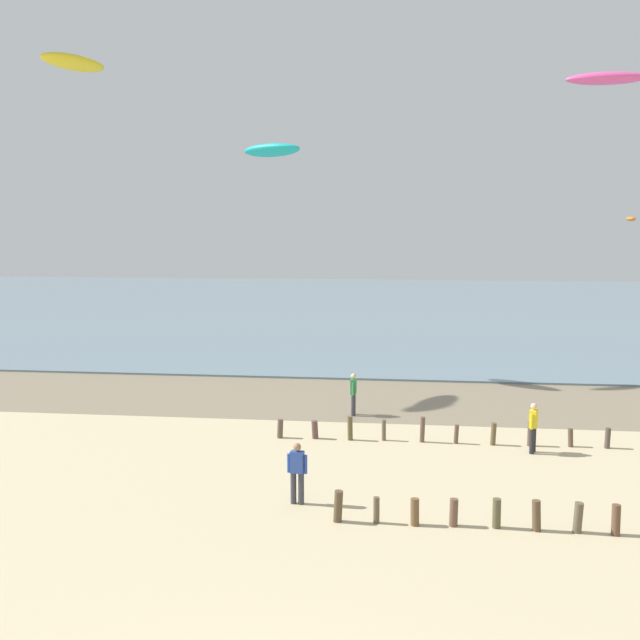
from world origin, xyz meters
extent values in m
cube|color=#84755B|center=(0.00, 22.69, 0.00)|extent=(120.00, 7.99, 0.01)
cube|color=slate|center=(0.00, 61.69, 0.05)|extent=(160.00, 70.00, 0.10)
cylinder|color=brown|center=(0.51, 9.01, 0.41)|extent=(0.26, 0.25, 0.84)
cylinder|color=brown|center=(1.49, 9.04, 0.34)|extent=(0.16, 0.17, 0.69)
cylinder|color=brown|center=(2.46, 9.03, 0.35)|extent=(0.23, 0.25, 0.70)
cylinder|color=brown|center=(3.44, 9.09, 0.35)|extent=(0.22, 0.23, 0.71)
cylinder|color=brown|center=(4.50, 9.10, 0.38)|extent=(0.21, 0.22, 0.76)
cylinder|color=brown|center=(5.47, 9.04, 0.39)|extent=(0.25, 0.23, 0.79)
cylinder|color=brown|center=(6.47, 9.04, 0.38)|extent=(0.25, 0.24, 0.78)
cylinder|color=brown|center=(7.36, 9.00, 0.38)|extent=(0.22, 0.24, 0.78)
cylinder|color=brown|center=(-2.28, 16.34, 0.34)|extent=(0.23, 0.22, 0.68)
cylinder|color=brown|center=(-1.03, 16.39, 0.33)|extent=(0.25, 0.24, 0.67)
cylinder|color=brown|center=(0.24, 16.35, 0.43)|extent=(0.20, 0.20, 0.87)
cylinder|color=brown|center=(1.44, 16.44, 0.37)|extent=(0.16, 0.16, 0.75)
cylinder|color=brown|center=(2.79, 16.40, 0.45)|extent=(0.19, 0.19, 0.91)
cylinder|color=brown|center=(3.97, 16.36, 0.34)|extent=(0.18, 0.18, 0.68)
cylinder|color=brown|center=(5.24, 16.34, 0.39)|extent=(0.21, 0.20, 0.79)
cylinder|color=brown|center=(6.49, 16.39, 0.42)|extent=(0.19, 0.22, 0.85)
cylinder|color=brown|center=(7.86, 16.46, 0.32)|extent=(0.20, 0.20, 0.65)
cylinder|color=brown|center=(9.08, 16.43, 0.35)|extent=(0.20, 0.19, 0.71)
cylinder|color=#383842|center=(0.10, 19.73, 0.44)|extent=(0.16, 0.16, 0.88)
cylinder|color=#383842|center=(0.11, 19.95, 0.44)|extent=(0.16, 0.16, 0.88)
cube|color=#338C4C|center=(0.10, 19.84, 1.18)|extent=(0.23, 0.37, 0.60)
sphere|color=beige|center=(0.10, 19.84, 1.60)|extent=(0.22, 0.22, 0.22)
cylinder|color=#338C4C|center=(0.10, 19.60, 1.13)|extent=(0.09, 0.09, 0.52)
cylinder|color=#338C4C|center=(0.11, 20.08, 1.13)|extent=(0.09, 0.09, 0.52)
cylinder|color=#232328|center=(6.40, 15.47, 0.44)|extent=(0.16, 0.16, 0.88)
cylinder|color=#232328|center=(6.49, 15.68, 0.44)|extent=(0.16, 0.16, 0.88)
cube|color=yellow|center=(6.44, 15.57, 1.18)|extent=(0.34, 0.42, 0.60)
sphere|color=beige|center=(6.44, 15.57, 1.60)|extent=(0.22, 0.22, 0.22)
cylinder|color=yellow|center=(6.35, 15.35, 1.13)|extent=(0.09, 0.09, 0.52)
cylinder|color=yellow|center=(6.54, 15.79, 1.13)|extent=(0.09, 0.09, 0.52)
cylinder|color=#383842|center=(-0.83, 10.13, 0.44)|extent=(0.16, 0.16, 0.88)
cylinder|color=#383842|center=(-0.61, 10.10, 0.44)|extent=(0.16, 0.16, 0.88)
cube|color=#2D4CA5|center=(-0.72, 10.11, 1.18)|extent=(0.38, 0.26, 0.60)
sphere|color=#9E7051|center=(-0.72, 10.11, 1.60)|extent=(0.22, 0.22, 0.22)
cylinder|color=#2D4CA5|center=(-0.96, 10.14, 1.13)|extent=(0.09, 0.09, 0.52)
cylinder|color=#2D4CA5|center=(-0.48, 10.08, 1.13)|extent=(0.09, 0.09, 0.52)
ellipsoid|color=orange|center=(18.01, 46.26, 8.13)|extent=(1.08, 2.15, 0.39)
ellipsoid|color=#E54C99|center=(10.74, 25.58, 14.02)|extent=(3.53, 1.35, 0.60)
ellipsoid|color=yellow|center=(-12.67, 23.20, 14.78)|extent=(2.57, 3.49, 0.81)
ellipsoid|color=#19B2B7|center=(-4.47, 26.91, 11.25)|extent=(3.60, 2.81, 0.82)
camera|label=1|loc=(2.19, -9.00, 7.51)|focal=41.26mm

